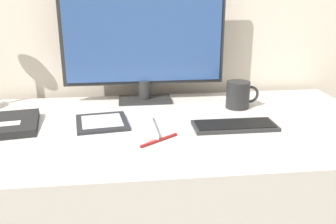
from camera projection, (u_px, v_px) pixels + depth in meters
desk at (165, 224)px, 1.33m from camera, size 1.42×0.72×0.76m
monitor at (144, 33)px, 1.38m from camera, size 0.61×0.11×0.49m
keyboard at (235, 126)px, 1.18m from camera, size 0.26×0.11×0.01m
laptop at (99, 130)px, 1.14m from camera, size 0.35×0.22×0.02m
ereader at (102, 122)px, 1.16m from camera, size 0.18×0.19×0.01m
notebook at (5, 125)px, 1.18m from camera, size 0.23×0.24×0.03m
coffee_mug at (239, 95)px, 1.37m from camera, size 0.12×0.09×0.10m
pen at (159, 140)px, 1.08m from camera, size 0.12×0.09×0.01m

